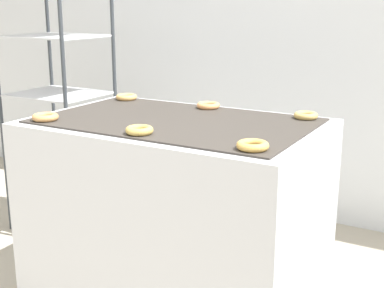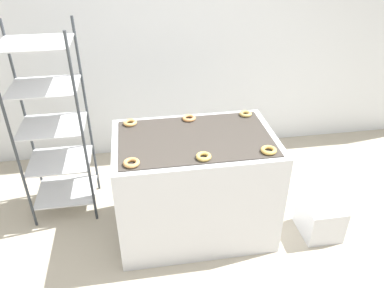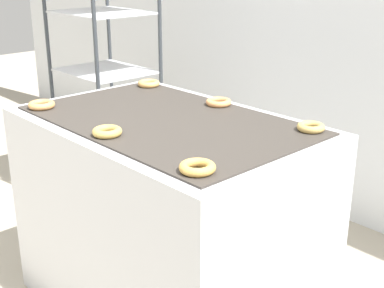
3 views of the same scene
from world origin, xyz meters
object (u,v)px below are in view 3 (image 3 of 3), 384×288
Objects in this scene: donut_near_center at (107,132)px; donut_far_center at (219,102)px; donut_near_left at (42,105)px; donut_far_left at (149,83)px; baking_rack_cart at (105,71)px; donut_far_right at (311,127)px; donut_near_right at (197,167)px; fryer_machine at (168,220)px.

donut_near_center is 0.62m from donut_far_center.
donut_far_left is at bearing 89.71° from donut_near_left.
baking_rack_cart is 14.89× the size of donut_near_left.
donut_far_right is (1.02, 0.01, -0.00)m from donut_far_left.
baking_rack_cart is 1.20m from donut_far_center.
donut_near_left is 1.19m from donut_far_right.
donut_near_left is 0.81m from donut_far_center.
donut_near_left is 0.52m from donut_near_center.
donut_near_right is at bearing -90.02° from donut_far_right.
fryer_machine is 0.78m from donut_far_right.
donut_far_right is (0.50, 0.62, -0.00)m from donut_near_center.
donut_far_left reaches higher than donut_far_center.
donut_near_left is at bearing -149.21° from fryer_machine.
donut_near_left is at bearing 179.85° from donut_near_center.
donut_far_left is 1.04× the size of donut_far_right.
donut_far_right is at bearing 89.98° from donut_near_right.
baking_rack_cart is at bearing 146.38° from donut_near_center.
donut_near_right is at bearing 0.29° from donut_near_left.
donut_far_center is (0.51, 0.62, -0.00)m from donut_near_left.
baking_rack_cart reaches higher than donut_near_left.
donut_near_right reaches higher than donut_far_center.
donut_far_right is (1.02, 0.62, -0.00)m from donut_near_left.
donut_far_left is (-1.02, 0.61, -0.00)m from donut_near_right.
fryer_machine is at bearing -31.48° from donut_far_left.
donut_near_left is 1.08× the size of donut_far_right.
donut_near_left is at bearing -179.71° from donut_near_right.
donut_far_center is at bearing -8.14° from baking_rack_cart.
donut_near_center is 1.04× the size of donut_far_right.
donut_far_right is (1.69, -0.17, 0.07)m from baking_rack_cart.
baking_rack_cart is 1.86m from donut_near_right.
fryer_machine is 11.94× the size of donut_far_right.
donut_far_left is (-0.52, 0.62, -0.00)m from donut_near_center.
donut_far_center is 1.07× the size of donut_far_right.
donut_near_right is 0.62m from donut_far_right.
donut_far_left and donut_far_right have the same top height.
donut_far_center is at bearing 89.72° from fryer_machine.
donut_far_right is at bearing 0.04° from donut_far_center.
baking_rack_cart is 1.70m from donut_far_right.
donut_near_right is 1.02× the size of donut_far_center.
donut_near_left is at bearing -148.62° from donut_far_right.
fryer_machine is at bearing -148.03° from donut_far_right.
donut_near_center is at bearing -0.15° from donut_near_left.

